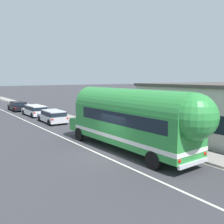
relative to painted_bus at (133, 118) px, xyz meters
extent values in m
plane|color=#38383D|center=(-1.95, 0.48, -2.30)|extent=(300.00, 300.00, 0.00)
cube|color=silver|center=(-1.95, 12.48, -2.30)|extent=(0.14, 80.00, 0.01)
cube|color=silver|center=(1.90, 12.48, -2.30)|extent=(0.12, 80.00, 0.01)
cube|color=gray|center=(2.86, 10.48, -2.23)|extent=(1.91, 90.00, 0.15)
cube|color=black|center=(4.53, -2.55, -0.50)|extent=(0.08, 12.98, 1.20)
cube|color=#2D8C3D|center=(-0.01, 0.36, -0.55)|extent=(2.75, 9.87, 2.30)
cylinder|color=#2D8C3D|center=(-0.01, 0.36, 0.60)|extent=(2.70, 9.77, 2.45)
sphere|color=#2D8C3D|center=(0.12, -4.49, 0.60)|extent=(2.40, 2.40, 2.40)
cube|color=#2D8C3D|center=(-0.15, 5.91, -1.23)|extent=(2.29, 1.36, 0.95)
cube|color=silver|center=(-0.01, 0.36, -1.20)|extent=(2.79, 9.91, 0.24)
cube|color=black|center=(0.00, 0.06, 0.05)|extent=(2.74, 8.07, 0.76)
cube|color=black|center=(0.12, -4.50, 0.10)|extent=(2.00, 0.13, 0.84)
cube|color=silver|center=(0.12, -4.51, -1.15)|extent=(0.80, 0.08, 0.90)
cube|color=silver|center=(0.12, -4.60, -1.75)|extent=(2.34, 0.20, 0.20)
sphere|color=red|center=(-0.93, -4.55, -1.45)|extent=(0.20, 0.20, 0.20)
sphere|color=red|center=(1.17, -4.50, -1.45)|extent=(0.20, 0.20, 0.20)
cube|color=black|center=(-0.14, 5.31, 0.10)|extent=(2.14, 0.16, 0.96)
cube|color=silver|center=(-0.17, 6.60, -1.35)|extent=(0.90, 0.12, 0.56)
cylinder|color=black|center=(-1.30, 4.83, -1.80)|extent=(0.29, 1.01, 1.00)
cylinder|color=black|center=(1.04, 4.89, -1.80)|extent=(0.29, 1.01, 1.00)
cylinder|color=black|center=(-1.09, -2.97, -1.80)|extent=(0.29, 1.01, 1.00)
cylinder|color=black|center=(1.25, -2.91, -1.80)|extent=(0.29, 1.01, 1.00)
cube|color=silver|center=(0.06, 13.67, -1.78)|extent=(2.00, 4.59, 0.60)
cube|color=silver|center=(0.05, 13.20, -1.21)|extent=(1.75, 3.13, 0.55)
cube|color=black|center=(0.05, 13.20, -1.24)|extent=(1.82, 3.17, 0.43)
cube|color=red|center=(-0.82, 11.42, -1.60)|extent=(0.20, 0.05, 0.14)
cube|color=red|center=(0.81, 11.37, -1.60)|extent=(0.20, 0.05, 0.14)
cylinder|color=black|center=(-0.78, 15.27, -1.98)|extent=(0.22, 0.65, 0.64)
cylinder|color=black|center=(1.00, 15.21, -1.98)|extent=(0.22, 0.65, 0.64)
cylinder|color=black|center=(-0.87, 12.13, -1.98)|extent=(0.22, 0.65, 0.64)
cylinder|color=black|center=(0.91, 12.08, -1.98)|extent=(0.22, 0.65, 0.64)
cube|color=white|center=(0.14, 19.70, -1.78)|extent=(1.88, 4.79, 0.60)
cube|color=white|center=(0.15, 19.22, -1.21)|extent=(1.67, 3.54, 0.55)
cube|color=black|center=(0.15, 19.22, -1.24)|extent=(1.73, 3.58, 0.43)
cube|color=red|center=(-0.63, 17.29, -1.60)|extent=(0.20, 0.04, 0.14)
cube|color=red|center=(0.96, 17.31, -1.60)|extent=(0.20, 0.04, 0.14)
cylinder|color=black|center=(-0.75, 21.37, -1.98)|extent=(0.21, 0.64, 0.64)
cylinder|color=black|center=(1.00, 21.39, -1.98)|extent=(0.21, 0.64, 0.64)
cylinder|color=black|center=(-0.72, 18.00, -1.98)|extent=(0.21, 0.64, 0.64)
cylinder|color=black|center=(1.04, 18.02, -1.98)|extent=(0.21, 0.64, 0.64)
cube|color=black|center=(-0.20, 26.21, -1.78)|extent=(1.90, 4.35, 0.60)
cube|color=black|center=(-0.20, 25.73, -1.21)|extent=(1.68, 2.90, 0.55)
cube|color=black|center=(-0.20, 25.73, -1.24)|extent=(1.74, 2.94, 0.43)
cube|color=red|center=(-1.03, 24.04, -1.60)|extent=(0.20, 0.04, 0.14)
cube|color=red|center=(0.59, 24.03, -1.60)|extent=(0.20, 0.04, 0.14)
cylinder|color=black|center=(-1.07, 27.68, -1.98)|extent=(0.21, 0.64, 0.64)
cylinder|color=black|center=(0.70, 27.67, -1.98)|extent=(0.21, 0.64, 0.64)
cylinder|color=black|center=(-1.10, 24.75, -1.98)|extent=(0.21, 0.64, 0.64)
cylinder|color=black|center=(0.68, 24.74, -1.98)|extent=(0.21, 0.64, 0.64)
camera|label=1|loc=(-10.34, -12.27, 2.50)|focal=40.76mm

